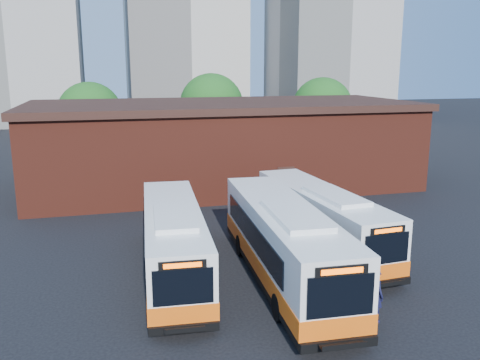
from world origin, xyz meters
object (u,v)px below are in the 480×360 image
object	(u,v)px
bus_west	(173,244)
transit_worker	(375,295)
bus_midwest	(284,246)
bus_mideast	(321,221)

from	to	relation	value
bus_west	transit_worker	xyz separation A→B (m)	(6.46, -5.96, -0.46)
bus_midwest	transit_worker	xyz separation A→B (m)	(2.00, -4.19, -0.58)
bus_midwest	bus_mideast	bearing A→B (deg)	49.16
bus_midwest	bus_mideast	distance (m)	4.55
bus_mideast	transit_worker	distance (m)	7.58
bus_west	transit_worker	world-z (taller)	bus_west
bus_midwest	transit_worker	bearing A→B (deg)	-61.72
bus_midwest	bus_mideast	size ratio (longest dim) A/B	1.09
bus_midwest	bus_mideast	xyz separation A→B (m)	(3.14, 3.29, -0.13)
bus_west	bus_midwest	size ratio (longest dim) A/B	0.92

